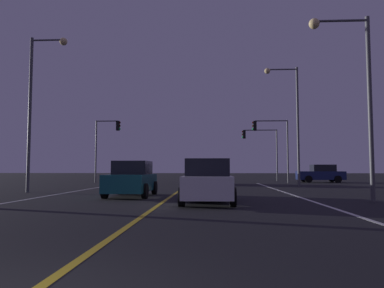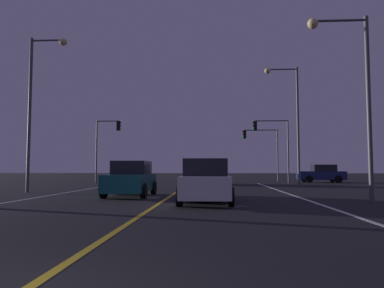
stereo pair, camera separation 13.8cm
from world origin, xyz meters
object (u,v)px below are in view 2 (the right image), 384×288
object	(u,v)px
street_lamp_right_far	(290,111)
traffic_light_far_right	(260,142)
car_ahead_far	(210,175)
traffic_light_near_right	(271,136)
car_lead_same_lane	(206,182)
car_oncoming	(131,179)
street_lamp_right_near	(353,82)
car_crossing_side	(322,174)
traffic_light_near_left	(108,137)
street_lamp_left_mid	(38,95)

from	to	relation	value
street_lamp_right_far	traffic_light_far_right	bearing A→B (deg)	-86.90
car_ahead_far	traffic_light_near_right	bearing A→B (deg)	-61.31
car_lead_same_lane	traffic_light_far_right	size ratio (longest dim) A/B	0.78
car_oncoming	car_lead_same_lane	bearing A→B (deg)	48.23
car_oncoming	traffic_light_far_right	xyz separation A→B (m)	(9.03, 21.66, 3.29)
traffic_light_far_right	street_lamp_right_near	bearing A→B (deg)	91.43
traffic_light_near_right	car_ahead_far	bearing A→B (deg)	28.69
street_lamp_right_far	car_crossing_side	bearing A→B (deg)	-118.40
traffic_light_near_left	traffic_light_near_right	bearing A→B (deg)	-0.00
street_lamp_right_near	traffic_light_near_right	bearing A→B (deg)	-89.02
car_crossing_side	car_ahead_far	size ratio (longest dim) A/B	1.00
traffic_light_far_right	car_lead_same_lane	bearing A→B (deg)	77.93
traffic_light_near_right	street_lamp_right_near	world-z (taller)	street_lamp_right_near
traffic_light_near_right	traffic_light_far_right	size ratio (longest dim) A/B	1.05
car_lead_same_lane	street_lamp_right_near	bearing A→B (deg)	-83.43
car_lead_same_lane	traffic_light_far_right	xyz separation A→B (m)	(5.34, 24.96, 3.29)
car_ahead_far	traffic_light_near_left	distance (m)	10.70
traffic_light_near_left	car_lead_same_lane	bearing A→B (deg)	-63.61
car_oncoming	street_lamp_left_mid	size ratio (longest dim) A/B	0.49
street_lamp_right_near	street_lamp_left_mid	bearing A→B (deg)	-17.90
traffic_light_near_right	street_lamp_right_far	world-z (taller)	street_lamp_right_far
street_lamp_right_far	street_lamp_left_mid	bearing A→B (deg)	24.49
car_oncoming	traffic_light_far_right	world-z (taller)	traffic_light_far_right
traffic_light_far_right	street_lamp_right_far	world-z (taller)	street_lamp_right_far
traffic_light_near_right	traffic_light_near_left	bearing A→B (deg)	-0.00
traffic_light_near_left	car_oncoming	bearing A→B (deg)	-69.75
car_lead_same_lane	traffic_light_near_left	distance (m)	21.99
traffic_light_near_right	traffic_light_far_right	world-z (taller)	traffic_light_near_right
street_lamp_left_mid	car_lead_same_lane	bearing A→B (deg)	-30.66
car_ahead_far	traffic_light_near_right	size ratio (longest dim) A/B	0.75
car_oncoming	traffic_light_near_right	xyz separation A→B (m)	(9.31, 16.16, 3.45)
car_ahead_far	traffic_light_far_right	world-z (taller)	traffic_light_far_right
car_crossing_side	street_lamp_right_near	distance (m)	21.67
traffic_light_far_right	traffic_light_near_left	bearing A→B (deg)	20.15
car_crossing_side	car_oncoming	distance (m)	23.13
traffic_light_near_right	car_oncoming	bearing A→B (deg)	60.06
car_ahead_far	car_oncoming	distance (m)	13.60
street_lamp_left_mid	street_lamp_right_far	distance (m)	17.19
car_ahead_far	traffic_light_far_right	distance (m)	10.62
car_lead_same_lane	car_ahead_far	world-z (taller)	same
street_lamp_right_near	car_lead_same_lane	bearing A→B (deg)	6.57
traffic_light_far_right	street_lamp_right_far	distance (m)	12.22
traffic_light_near_left	street_lamp_right_far	size ratio (longest dim) A/B	0.66
traffic_light_far_right	street_lamp_right_near	size ratio (longest dim) A/B	0.73
traffic_light_near_right	car_crossing_side	bearing A→B (deg)	-158.36
car_ahead_far	traffic_light_far_right	xyz separation A→B (m)	(5.33, 8.57, 3.29)
car_crossing_side	car_oncoming	size ratio (longest dim) A/B	1.00
street_lamp_right_near	traffic_light_near_left	bearing A→B (deg)	-50.28
traffic_light_near_right	traffic_light_far_right	xyz separation A→B (m)	(-0.28, 5.50, -0.16)
traffic_light_near_right	street_lamp_right_far	bearing A→B (deg)	93.24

